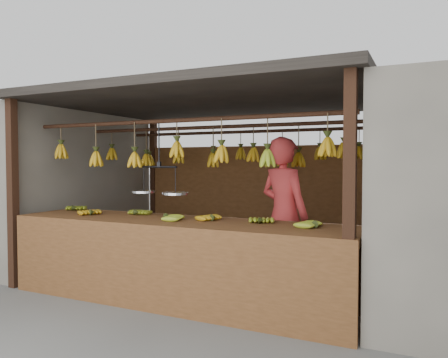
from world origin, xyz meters
The scene contains 8 objects.
ground centered at (0.00, 0.00, 0.00)m, with size 80.00×80.00×0.00m, color #5B5B57.
stall centered at (0.00, 0.33, 1.97)m, with size 4.30×3.30×2.40m.
neighbor_left centered at (-3.60, 0.00, 1.15)m, with size 3.00×3.00×2.30m, color slate.
counter centered at (0.10, -1.24, 0.72)m, with size 3.95×0.90×0.96m.
hanging_bananas centered at (0.01, 0.00, 1.62)m, with size 3.62×2.24×0.40m.
balance_scale centered at (-0.21, -1.00, 1.22)m, with size 0.79×0.39×0.83m.
vendor centered at (1.06, -0.29, 0.91)m, with size 0.67×0.44×1.83m, color #BF3333.
bag_bundles centered at (1.94, 1.35, 1.01)m, with size 0.08×0.26×1.14m.
Camera 1 is at (2.60, -5.20, 1.53)m, focal length 35.00 mm.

